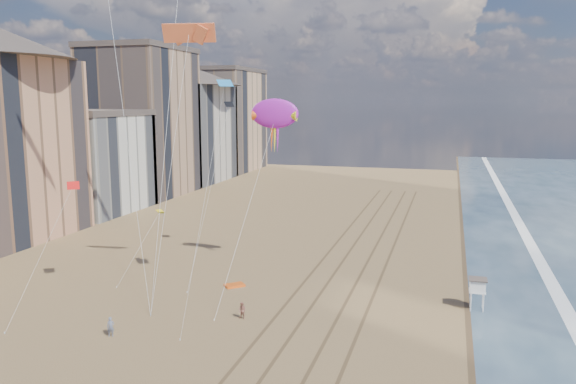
{
  "coord_description": "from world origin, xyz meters",
  "views": [
    {
      "loc": [
        12.71,
        -26.59,
        18.36
      ],
      "look_at": [
        -2.61,
        26.0,
        9.5
      ],
      "focal_mm": 35.0,
      "sensor_mm": 36.0,
      "label": 1
    }
  ],
  "objects_px": {
    "lifeguard_stand": "(478,286)",
    "kite_flyer_a": "(111,327)",
    "kite_flyer_b": "(242,311)",
    "show_kite": "(275,114)",
    "grounded_kite": "(234,285)"
  },
  "relations": [
    {
      "from": "grounded_kite",
      "to": "show_kite",
      "type": "relative_size",
      "value": 0.09
    },
    {
      "from": "kite_flyer_a",
      "to": "kite_flyer_b",
      "type": "distance_m",
      "value": 10.72
    },
    {
      "from": "lifeguard_stand",
      "to": "show_kite",
      "type": "height_order",
      "value": "show_kite"
    },
    {
      "from": "grounded_kite",
      "to": "kite_flyer_a",
      "type": "height_order",
      "value": "kite_flyer_a"
    },
    {
      "from": "grounded_kite",
      "to": "kite_flyer_b",
      "type": "relative_size",
      "value": 1.29
    },
    {
      "from": "kite_flyer_a",
      "to": "kite_flyer_b",
      "type": "height_order",
      "value": "kite_flyer_a"
    },
    {
      "from": "show_kite",
      "to": "kite_flyer_a",
      "type": "xyz_separation_m",
      "value": [
        -7.51,
        -19.32,
        -16.29
      ]
    },
    {
      "from": "kite_flyer_b",
      "to": "grounded_kite",
      "type": "bearing_deg",
      "value": 130.24
    },
    {
      "from": "kite_flyer_a",
      "to": "lifeguard_stand",
      "type": "bearing_deg",
      "value": 1.36
    },
    {
      "from": "show_kite",
      "to": "kite_flyer_a",
      "type": "relative_size",
      "value": 13.57
    },
    {
      "from": "lifeguard_stand",
      "to": "kite_flyer_a",
      "type": "height_order",
      "value": "lifeguard_stand"
    },
    {
      "from": "show_kite",
      "to": "kite_flyer_a",
      "type": "bearing_deg",
      "value": -111.24
    },
    {
      "from": "grounded_kite",
      "to": "kite_flyer_a",
      "type": "bearing_deg",
      "value": -152.08
    },
    {
      "from": "show_kite",
      "to": "kite_flyer_b",
      "type": "distance_m",
      "value": 20.95
    },
    {
      "from": "grounded_kite",
      "to": "show_kite",
      "type": "height_order",
      "value": "show_kite"
    }
  ]
}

